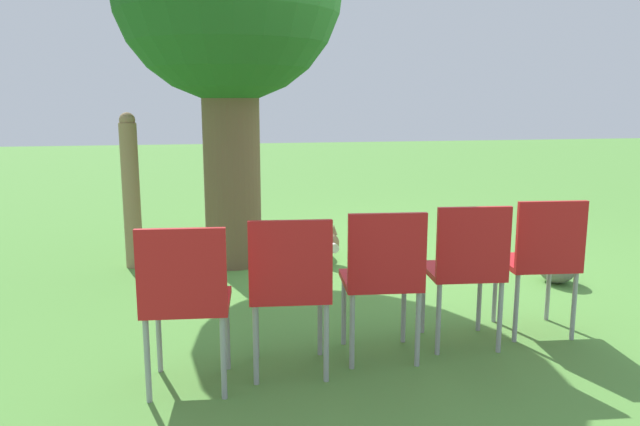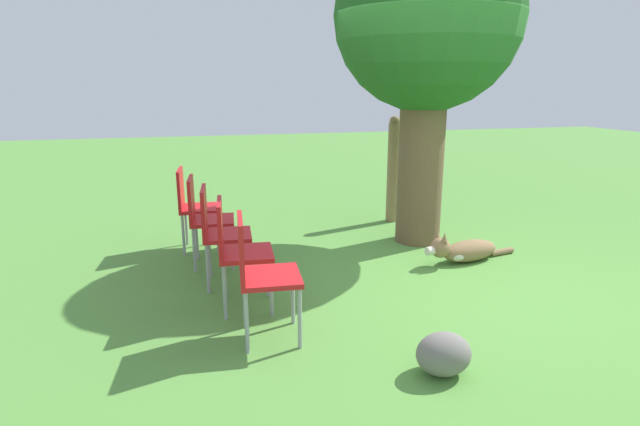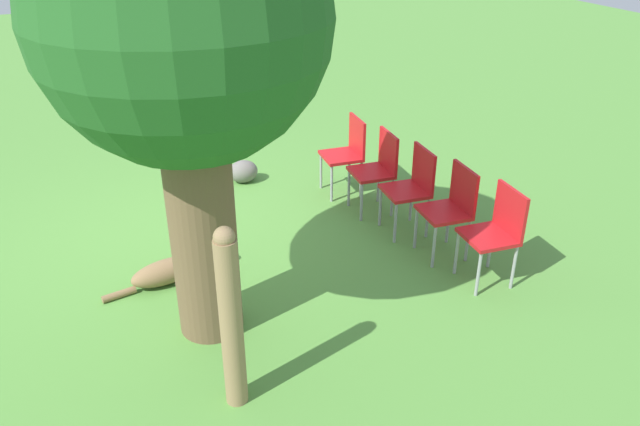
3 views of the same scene
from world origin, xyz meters
name	(u,v)px [view 1 (image 1 of 3)]	position (x,y,z in m)	size (l,w,h in m)	color
ground_plane	(366,258)	(0.00, 0.00, 0.00)	(30.00, 30.00, 0.00)	#56933D
dog	(317,244)	(0.17, 0.45, 0.12)	(1.14, 0.38, 0.37)	olive
fence_post	(131,190)	(0.09, 2.15, 0.71)	(0.15, 0.15, 1.40)	#937551
red_chair_0	(541,256)	(-2.10, -0.61, 0.53)	(0.46, 0.47, 0.90)	red
red_chair_1	(466,264)	(-2.20, -0.06, 0.53)	(0.46, 0.47, 0.90)	red
red_chair_2	(383,273)	(-2.30, 0.50, 0.53)	(0.46, 0.47, 0.90)	red
red_chair_3	(290,283)	(-2.40, 1.05, 0.53)	(0.46, 0.47, 0.90)	red
red_chair_4	(185,295)	(-2.50, 1.61, 0.53)	(0.46, 0.47, 0.90)	red
garden_rock	(557,267)	(-1.05, -1.37, 0.14)	(0.36, 0.29, 0.27)	slate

